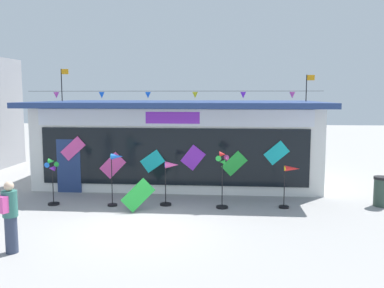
{
  "coord_description": "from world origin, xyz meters",
  "views": [
    {
      "loc": [
        2.4,
        -10.91,
        3.64
      ],
      "look_at": [
        1.13,
        3.86,
        1.87
      ],
      "focal_mm": 38.72,
      "sensor_mm": 36.0,
      "label": 1
    }
  ],
  "objects": [
    {
      "name": "ground_plane",
      "position": [
        0.0,
        0.0,
        0.0
      ],
      "size": [
        80.0,
        80.0,
        0.0
      ],
      "primitive_type": "plane",
      "color": "#9E9B99"
    },
    {
      "name": "wind_spinner_right",
      "position": [
        4.4,
        2.33,
        0.93
      ],
      "size": [
        0.64,
        0.33,
        1.39
      ],
      "color": "black",
      "rests_on": "ground_plane"
    },
    {
      "name": "wind_spinner_left",
      "position": [
        -1.23,
        2.1,
        1.15
      ],
      "size": [
        0.54,
        0.32,
        1.74
      ],
      "color": "black",
      "rests_on": "ground_plane"
    },
    {
      "name": "wind_spinner_center_left",
      "position": [
        0.53,
        2.33,
        0.99
      ],
      "size": [
        0.63,
        0.38,
        1.47
      ],
      "color": "black",
      "rests_on": "ground_plane"
    },
    {
      "name": "wind_spinner_center_right",
      "position": [
        2.25,
        2.12,
        1.2
      ],
      "size": [
        0.43,
        0.39,
        1.85
      ],
      "color": "black",
      "rests_on": "ground_plane"
    },
    {
      "name": "wind_spinner_far_left",
      "position": [
        -3.34,
        2.03,
        0.99
      ],
      "size": [
        0.42,
        0.37,
        1.56
      ],
      "color": "black",
      "rests_on": "ground_plane"
    },
    {
      "name": "display_kite_on_ground",
      "position": [
        -0.36,
        1.5,
        0.53
      ],
      "size": [
        1.05,
        0.35,
        1.05
      ],
      "primitive_type": "cube",
      "rotation": [
        -0.33,
        0.79,
        0.0
      ],
      "color": "green",
      "rests_on": "ground_plane"
    },
    {
      "name": "person_mid_plaza",
      "position": [
        -2.55,
        -2.1,
        0.89
      ],
      "size": [
        0.4,
        0.48,
        1.68
      ],
      "rotation": [
        0.0,
        0.0,
        2.72
      ],
      "color": "#333D56",
      "rests_on": "ground_plane"
    },
    {
      "name": "trash_bin",
      "position": [
        7.44,
        2.82,
        0.5
      ],
      "size": [
        0.52,
        0.52,
        0.98
      ],
      "color": "#2D4238",
      "rests_on": "ground_plane"
    },
    {
      "name": "kite_shop_building",
      "position": [
        0.43,
        6.46,
        1.71
      ],
      "size": [
        11.25,
        6.37,
        4.74
      ],
      "color": "silver",
      "rests_on": "ground_plane"
    }
  ]
}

